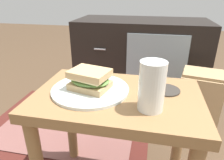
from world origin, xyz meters
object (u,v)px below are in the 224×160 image
Objects in this scene: tv_cabinet at (140,58)px; beer_glass at (152,87)px; paper_bag at (198,104)px; coaster at (166,90)px; sandwich_front at (90,79)px; plate at (90,89)px.

beer_glass is at bearing -84.50° from tv_cabinet.
tv_cabinet is at bearing 127.63° from paper_bag.
tv_cabinet is at bearing 99.45° from coaster.
sandwich_front is at bearing 159.70° from beer_glass.
coaster is (0.26, 0.05, -0.00)m from plate.
coaster reaches higher than paper_bag.
coaster is at bearing 11.86° from sandwich_front.
sandwich_front is 0.26m from coaster.
sandwich_front is at bearing -135.49° from paper_bag.
paper_bag is at bearing -52.37° from tv_cabinet.
beer_glass is (0.21, -0.08, 0.06)m from plate.
plate reaches higher than paper_bag.
coaster is 0.54m from paper_bag.
paper_bag is at bearing 44.51° from sandwich_front.
beer_glass is (0.21, -0.08, 0.03)m from sandwich_front.
tv_cabinet is 2.46× the size of paper_bag.
plate is 0.68× the size of paper_bag.
tv_cabinet is 6.58× the size of beer_glass.
plate is 1.68× the size of sandwich_front.
sandwich_front is 0.74m from paper_bag.
sandwich_front is (-0.11, -0.94, 0.21)m from tv_cabinet.
tv_cabinet is 0.97m from sandwich_front.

